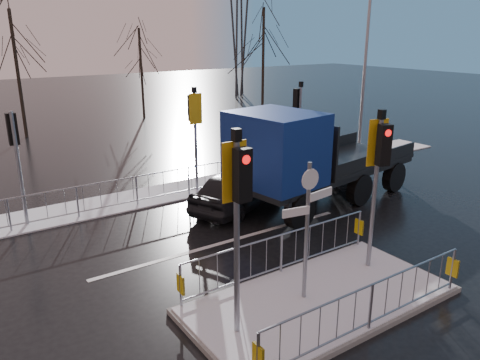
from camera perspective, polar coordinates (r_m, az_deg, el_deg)
ground at (r=10.84m, az=9.69°, el=-14.49°), size 120.00×120.00×0.00m
snow_verge at (r=17.41m, az=-10.06°, el=-1.77°), size 30.00×2.00×0.04m
lane_markings at (r=10.64m, az=10.96°, el=-15.22°), size 8.00×11.38×0.01m
traffic_island at (r=10.63m, az=9.71°, el=-12.70°), size 6.00×3.04×4.15m
far_kerb_fixtures at (r=16.78m, az=-8.61°, el=1.15°), size 18.00×0.65×3.83m
car_far_lane at (r=15.72m, az=-0.25°, el=-1.02°), size 4.37×3.17×1.38m
flatbed_truck at (r=15.36m, az=7.01°, el=2.74°), size 7.63×3.67×3.40m
tree_far_a at (r=28.88m, az=-25.79°, el=14.16°), size 3.75×3.75×7.08m
tree_far_b at (r=33.01m, az=-12.04°, el=14.56°), size 3.25×3.25×6.14m
tree_far_c at (r=34.32m, az=2.87°, el=16.62°), size 4.00×4.00×7.55m
street_lamp_right at (r=22.78m, az=15.15°, el=13.68°), size 1.25×0.18×8.00m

